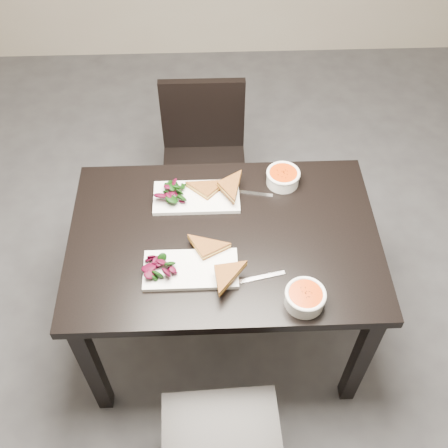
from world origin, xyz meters
name	(u,v)px	position (x,y,z in m)	size (l,w,h in m)	color
ground	(261,339)	(0.00, 0.00, 0.00)	(5.00, 5.00, 0.00)	#47474C
table	(224,251)	(-0.18, 0.06, 0.65)	(1.20, 0.80, 0.75)	black
chair_far	(204,154)	(-0.25, 0.81, 0.48)	(0.42, 0.42, 0.85)	black
plate_near	(191,269)	(-0.30, -0.10, 0.76)	(0.34, 0.17, 0.02)	white
sandwich_near	(208,260)	(-0.24, -0.09, 0.80)	(0.17, 0.13, 0.06)	#995A20
salad_near	(163,265)	(-0.40, -0.10, 0.79)	(0.11, 0.10, 0.05)	black
soup_bowl_near	(305,297)	(0.09, -0.25, 0.79)	(0.14, 0.14, 0.06)	white
cutlery_near	(261,277)	(-0.05, -0.14, 0.75)	(0.18, 0.02, 0.00)	silver
plate_far	(196,197)	(-0.28, 0.25, 0.76)	(0.35, 0.17, 0.02)	white
sandwich_far	(212,193)	(-0.22, 0.24, 0.80)	(0.17, 0.13, 0.06)	#995A20
salad_far	(171,192)	(-0.38, 0.25, 0.79)	(0.11, 0.10, 0.05)	black
soup_bowl_far	(283,177)	(0.08, 0.33, 0.79)	(0.14, 0.14, 0.06)	white
cutlery_far	(251,193)	(-0.06, 0.28, 0.75)	(0.18, 0.02, 0.00)	silver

